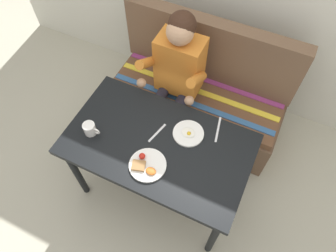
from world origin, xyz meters
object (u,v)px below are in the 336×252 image
Objects in this scene: plate_eggs at (188,133)px; coffee_mug at (90,129)px; knife at (218,129)px; fork at (157,133)px; couch at (198,97)px; table at (158,149)px; person at (176,73)px; plate_breakfast at (147,165)px.

coffee_mug reaches higher than plate_eggs.
knife is (0.16, 0.12, -0.01)m from plate_eggs.
coffee_mug reaches higher than fork.
table is at bearing -90.00° from couch.
couch is (0.00, 0.76, -0.32)m from table.
couch reaches higher than table.
plate_eggs is 1.20× the size of fork.
knife is (0.46, -0.33, -0.01)m from person.
couch is 12.20× the size of coffee_mug.
knife is at bearing 35.63° from plate_eggs.
coffee_mug is at bearing -155.81° from plate_eggs.
couch is 1.03m from plate_breakfast.
plate_breakfast reaches higher than table.
plate_eggs is 0.64m from coffee_mug.
person reaches higher than plate_breakfast.
plate_breakfast is at bearing -89.39° from couch.
person is 5.25× the size of plate_breakfast.
plate_breakfast is at bearing -78.64° from person.
couch reaches higher than coffee_mug.
couch is 0.47m from person.
plate_eggs is at bearing 24.19° from coffee_mug.
knife is at bearing 26.93° from coffee_mug.
table is at bearing -76.30° from person.
fork is at bearing 24.69° from coffee_mug.
knife is (0.30, 0.44, -0.01)m from plate_breakfast.
couch is at bearing 90.61° from plate_breakfast.
couch is 7.07× the size of plate_eggs.
plate_eggs is at bearing -155.42° from knife.
coffee_mug is at bearing -112.06° from person.
plate_eggs is 1.73× the size of coffee_mug.
couch reaches higher than knife.
plate_breakfast is 1.13× the size of plate_eggs.
couch is at bearing 50.58° from person.
coffee_mug reaches higher than plate_breakfast.
couch reaches higher than fork.
coffee_mug is 0.83m from knife.
fork is (-0.04, 0.06, 0.08)m from table.
knife is at bearing -58.17° from couch.
fork is at bearing -93.08° from couch.
person is at bearing 115.00° from fork.
person is at bearing 123.33° from plate_eggs.
person is 0.76m from coffee_mug.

